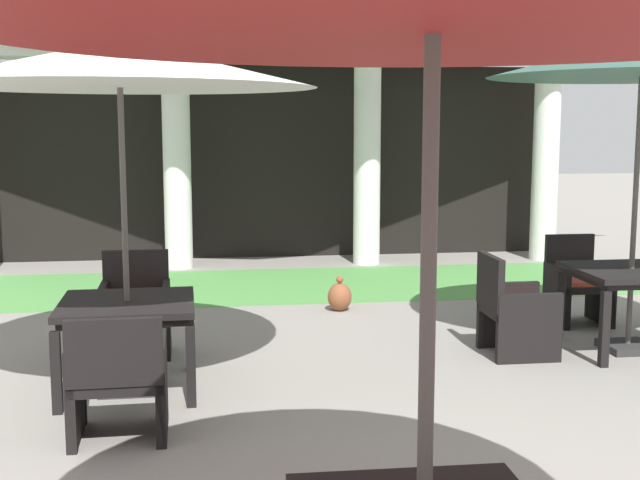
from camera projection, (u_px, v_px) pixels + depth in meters
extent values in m
cylinder|color=white|center=(177.00, 165.00, 11.75)|extent=(0.39, 0.39, 2.94)
cylinder|color=white|center=(367.00, 164.00, 12.13)|extent=(0.39, 0.39, 2.94)
cylinder|color=white|center=(545.00, 163.00, 12.50)|extent=(0.39, 0.39, 2.94)
cube|color=white|center=(273.00, 52.00, 11.72)|extent=(9.02, 0.70, 0.24)
pyramid|color=#665B51|center=(272.00, 9.00, 11.64)|extent=(9.42, 2.70, 0.94)
cube|color=black|center=(269.00, 162.00, 12.82)|extent=(8.82, 0.16, 2.94)
cube|color=#519347|center=(284.00, 285.00, 10.66)|extent=(11.22, 2.39, 0.01)
cube|color=black|center=(127.00, 304.00, 6.36)|extent=(1.03, 1.03, 0.05)
cube|color=black|center=(127.00, 311.00, 6.36)|extent=(0.95, 0.95, 0.06)
cube|color=black|center=(56.00, 373.00, 5.87)|extent=(0.07, 0.07, 0.60)
cube|color=black|center=(191.00, 367.00, 6.02)|extent=(0.07, 0.07, 0.60)
cube|color=black|center=(74.00, 339.00, 6.80)|extent=(0.07, 0.07, 0.60)
cube|color=black|center=(190.00, 335.00, 6.95)|extent=(0.07, 0.07, 0.60)
cube|color=#2D2D2D|center=(130.00, 386.00, 6.45)|extent=(0.44, 0.44, 0.06)
cylinder|color=#4C4742|center=(125.00, 233.00, 6.28)|extent=(0.05, 0.05, 2.45)
cone|color=white|center=(119.00, 64.00, 6.11)|extent=(2.93, 2.93, 0.34)
sphere|color=#4C4742|center=(118.00, 36.00, 6.08)|extent=(0.06, 0.06, 0.06)
cube|color=black|center=(135.00, 308.00, 7.35)|extent=(0.60, 0.50, 0.07)
cube|color=#C64C38|center=(135.00, 302.00, 7.34)|extent=(0.55, 0.46, 0.05)
cube|color=black|center=(136.00, 275.00, 7.53)|extent=(0.59, 0.07, 0.45)
cube|color=black|center=(167.00, 319.00, 7.40)|extent=(0.07, 0.49, 0.65)
cube|color=black|center=(104.00, 321.00, 7.32)|extent=(0.07, 0.49, 0.65)
cube|color=black|center=(166.00, 339.00, 7.21)|extent=(0.06, 0.06, 0.40)
cube|color=black|center=(103.00, 341.00, 7.13)|extent=(0.06, 0.06, 0.40)
cube|color=black|center=(167.00, 327.00, 7.63)|extent=(0.06, 0.06, 0.40)
cube|color=black|center=(108.00, 329.00, 7.55)|extent=(0.06, 0.06, 0.40)
cube|color=black|center=(119.00, 379.00, 5.44)|extent=(0.61, 0.59, 0.07)
cube|color=#C64C38|center=(118.00, 370.00, 5.43)|extent=(0.56, 0.54, 0.05)
cube|color=black|center=(114.00, 353.00, 5.15)|extent=(0.60, 0.07, 0.43)
cube|color=black|center=(75.00, 391.00, 5.41)|extent=(0.07, 0.57, 0.65)
cube|color=black|center=(162.00, 386.00, 5.50)|extent=(0.07, 0.57, 0.65)
cube|color=black|center=(82.00, 399.00, 5.68)|extent=(0.06, 0.06, 0.35)
cube|color=black|center=(162.00, 395.00, 5.77)|extent=(0.06, 0.06, 0.35)
cube|color=black|center=(72.00, 426.00, 5.18)|extent=(0.06, 0.06, 0.35)
cube|color=black|center=(160.00, 421.00, 5.26)|extent=(0.06, 0.06, 0.35)
cube|color=black|center=(632.00, 271.00, 7.48)|extent=(1.01, 1.01, 0.05)
cube|color=black|center=(631.00, 277.00, 7.48)|extent=(0.93, 0.93, 0.05)
cube|color=black|center=(605.00, 329.00, 7.01)|extent=(0.07, 0.07, 0.66)
cube|color=black|center=(559.00, 306.00, 7.93)|extent=(0.07, 0.07, 0.66)
cube|color=#2D2D2D|center=(628.00, 347.00, 7.57)|extent=(0.43, 0.43, 0.07)
cylinder|color=#4C4742|center=(635.00, 209.00, 7.40)|extent=(0.05, 0.05, 2.59)
cube|color=black|center=(518.00, 311.00, 7.39)|extent=(0.58, 0.58, 0.07)
cube|color=#C64C38|center=(519.00, 304.00, 7.38)|extent=(0.53, 0.53, 0.05)
cube|color=black|center=(490.00, 282.00, 7.31)|extent=(0.06, 0.57, 0.47)
cube|color=black|center=(508.00, 315.00, 7.66)|extent=(0.58, 0.06, 0.61)
cube|color=black|center=(529.00, 328.00, 7.14)|extent=(0.58, 0.06, 0.61)
cube|color=black|center=(534.00, 327.00, 7.70)|extent=(0.06, 0.06, 0.36)
cube|color=black|center=(557.00, 341.00, 7.20)|extent=(0.06, 0.06, 0.36)
cube|color=black|center=(480.00, 329.00, 7.64)|extent=(0.06, 0.06, 0.36)
cube|color=black|center=(500.00, 343.00, 7.13)|extent=(0.06, 0.06, 0.36)
cube|color=black|center=(579.00, 286.00, 8.55)|extent=(0.53, 0.58, 0.07)
cube|color=#C64C38|center=(579.00, 280.00, 8.54)|extent=(0.49, 0.53, 0.05)
cube|color=black|center=(569.00, 256.00, 8.78)|extent=(0.53, 0.06, 0.46)
cube|color=black|center=(601.00, 294.00, 8.60)|extent=(0.06, 0.58, 0.61)
cube|color=black|center=(556.00, 295.00, 8.53)|extent=(0.06, 0.58, 0.61)
cube|color=black|center=(612.00, 311.00, 8.36)|extent=(0.06, 0.06, 0.36)
cube|color=black|center=(567.00, 312.00, 8.30)|extent=(0.06, 0.06, 0.36)
cube|color=black|center=(588.00, 300.00, 8.87)|extent=(0.06, 0.06, 0.36)
cube|color=black|center=(546.00, 302.00, 8.81)|extent=(0.06, 0.06, 0.36)
cylinder|color=#4C4742|center=(427.00, 379.00, 2.65)|extent=(0.05, 0.05, 2.47)
ellipsoid|color=brown|center=(340.00, 297.00, 9.17)|extent=(0.27, 0.27, 0.31)
sphere|color=brown|center=(340.00, 280.00, 9.14)|extent=(0.08, 0.08, 0.08)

